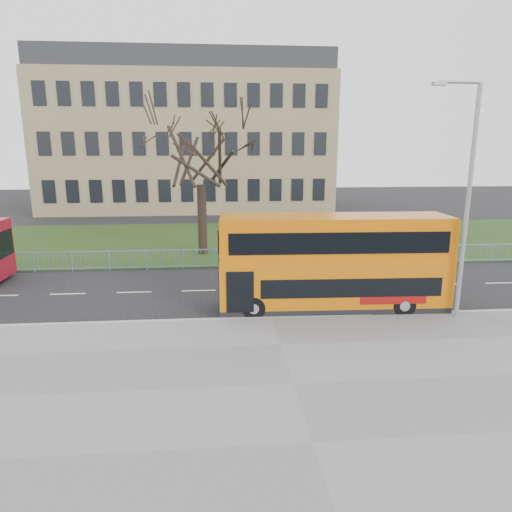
% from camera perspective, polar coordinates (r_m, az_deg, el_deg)
% --- Properties ---
extents(ground, '(120.00, 120.00, 0.00)m').
position_cam_1_polar(ground, '(19.46, 1.45, -6.35)').
color(ground, black).
rests_on(ground, ground).
extents(pavement, '(80.00, 10.50, 0.12)m').
position_cam_1_polar(pavement, '(13.32, 4.72, -15.84)').
color(pavement, slate).
rests_on(pavement, ground).
extents(kerb, '(80.00, 0.20, 0.14)m').
position_cam_1_polar(kerb, '(17.99, 1.99, -7.79)').
color(kerb, '#9D9C9F').
rests_on(kerb, ground).
extents(grass_verge, '(80.00, 15.40, 0.08)m').
position_cam_1_polar(grass_verge, '(33.22, -1.23, 2.00)').
color(grass_verge, '#1C3714').
rests_on(grass_verge, ground).
extents(guard_railing, '(40.00, 0.12, 1.10)m').
position_cam_1_polar(guard_railing, '(25.61, -0.15, -0.23)').
color(guard_railing, '#7594D0').
rests_on(guard_railing, ground).
extents(bare_tree, '(7.20, 7.20, 10.29)m').
position_cam_1_polar(bare_tree, '(28.26, -6.90, 10.53)').
color(bare_tree, black).
rests_on(bare_tree, grass_verge).
extents(civic_building, '(30.00, 15.00, 14.00)m').
position_cam_1_polar(civic_building, '(53.30, -8.25, 13.65)').
color(civic_building, '#8C7C59').
rests_on(civic_building, ground).
extents(yellow_bus, '(9.31, 2.50, 3.88)m').
position_cam_1_polar(yellow_bus, '(18.84, 9.64, -0.59)').
color(yellow_bus, orange).
rests_on(yellow_bus, ground).
extents(street_lamp, '(1.85, 0.23, 8.72)m').
position_cam_1_polar(street_lamp, '(18.70, 24.77, 7.07)').
color(street_lamp, '#919499').
rests_on(street_lamp, pavement).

